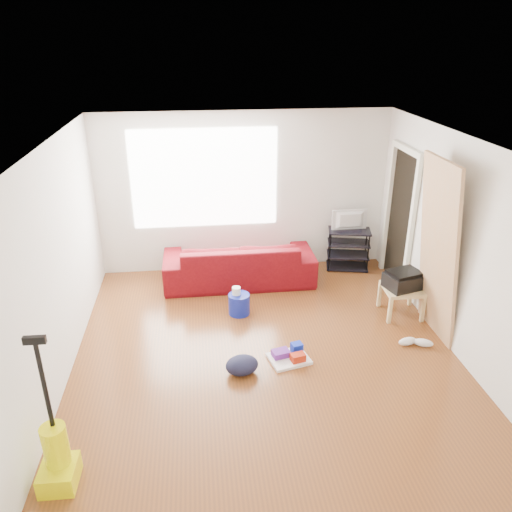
{
  "coord_description": "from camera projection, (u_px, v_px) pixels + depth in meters",
  "views": [
    {
      "loc": [
        -0.72,
        -4.92,
        3.52
      ],
      "look_at": [
        -0.04,
        0.6,
        1.03
      ],
      "focal_mm": 35.0,
      "sensor_mm": 36.0,
      "label": 1
    }
  ],
  "objects": [
    {
      "name": "toilet_paper",
      "position": [
        237.0,
        300.0,
        6.77
      ],
      "size": [
        0.12,
        0.12,
        0.11
      ],
      "primitive_type": "cylinder",
      "color": "white",
      "rests_on": "bucket"
    },
    {
      "name": "printer",
      "position": [
        404.0,
        280.0,
        6.63
      ],
      "size": [
        0.54,
        0.47,
        0.24
      ],
      "rotation": [
        0.0,
        0.0,
        0.28
      ],
      "color": "black",
      "rests_on": "side_table"
    },
    {
      "name": "bucket",
      "position": [
        239.0,
        313.0,
        6.85
      ],
      "size": [
        0.33,
        0.33,
        0.29
      ],
      "primitive_type": "cylinder",
      "rotation": [
        0.0,
        0.0,
        -0.14
      ],
      "color": "#101E97",
      "rests_on": "ground"
    },
    {
      "name": "backpack",
      "position": [
        242.0,
        373.0,
        5.65
      ],
      "size": [
        0.43,
        0.37,
        0.21
      ],
      "primitive_type": "ellipsoid",
      "rotation": [
        0.0,
        0.0,
        0.21
      ],
      "color": "black",
      "rests_on": "ground"
    },
    {
      "name": "door_panel",
      "position": [
        426.0,
        330.0,
        6.46
      ],
      "size": [
        0.28,
        0.9,
        2.25
      ],
      "primitive_type": "cube",
      "rotation": [
        0.0,
        -0.1,
        0.0
      ],
      "color": "#B9824B",
      "rests_on": "ground"
    },
    {
      "name": "tv",
      "position": [
        350.0,
        221.0,
        7.83
      ],
      "size": [
        0.56,
        0.07,
        0.32
      ],
      "primitive_type": "imported",
      "rotation": [
        0.0,
        0.0,
        3.14
      ],
      "color": "black",
      "rests_on": "tv_stand"
    },
    {
      "name": "vacuum",
      "position": [
        57.0,
        457.0,
        4.18
      ],
      "size": [
        0.31,
        0.35,
        1.43
      ],
      "rotation": [
        0.0,
        0.0,
        -0.02
      ],
      "color": "#DDDC02",
      "rests_on": "ground"
    },
    {
      "name": "side_table",
      "position": [
        402.0,
        292.0,
        6.7
      ],
      "size": [
        0.51,
        0.51,
        0.4
      ],
      "rotation": [
        0.0,
        0.0,
        -0.04
      ],
      "color": "tan",
      "rests_on": "ground"
    },
    {
      "name": "cleaning_tray",
      "position": [
        290.0,
        356.0,
        5.86
      ],
      "size": [
        0.53,
        0.46,
        0.16
      ],
      "rotation": [
        0.0,
        0.0,
        0.24
      ],
      "color": "white",
      "rests_on": "ground"
    },
    {
      "name": "tv_stand",
      "position": [
        348.0,
        249.0,
        8.03
      ],
      "size": [
        0.72,
        0.51,
        0.66
      ],
      "rotation": [
        0.0,
        0.0,
        -0.21
      ],
      "color": "black",
      "rests_on": "ground"
    },
    {
      "name": "sofa",
      "position": [
        239.0,
        281.0,
        7.72
      ],
      "size": [
        2.27,
        0.89,
        0.66
      ],
      "primitive_type": "imported",
      "rotation": [
        0.0,
        0.0,
        3.14
      ],
      "color": "#4B040B",
      "rests_on": "ground"
    },
    {
      "name": "sneakers",
      "position": [
        415.0,
        342.0,
        6.12
      ],
      "size": [
        0.44,
        0.22,
        0.1
      ],
      "rotation": [
        0.0,
        0.0,
        -0.25
      ],
      "color": "white",
      "rests_on": "ground"
    },
    {
      "name": "room",
      "position": [
        271.0,
        253.0,
        5.61
      ],
      "size": [
        4.51,
        5.01,
        2.51
      ],
      "color": "brown",
      "rests_on": "ground"
    }
  ]
}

